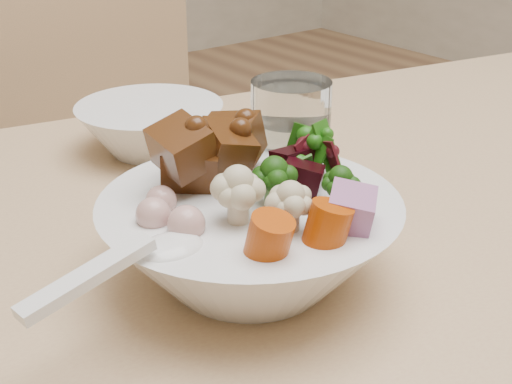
% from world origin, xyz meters
% --- Properties ---
extents(dining_table, '(1.62, 1.11, 0.70)m').
position_xyz_m(dining_table, '(-0.17, 0.00, 0.62)').
color(dining_table, tan).
rests_on(dining_table, ground).
extents(chair_far, '(0.45, 0.45, 0.89)m').
position_xyz_m(chair_far, '(-0.15, 0.62, 0.50)').
color(chair_far, tan).
rests_on(chair_far, ground).
extents(food_bowl, '(0.24, 0.24, 0.13)m').
position_xyz_m(food_bowl, '(-0.38, 0.01, 0.74)').
color(food_bowl, white).
rests_on(food_bowl, dining_table).
extents(soup_spoon, '(0.14, 0.04, 0.03)m').
position_xyz_m(soup_spoon, '(-0.48, -0.02, 0.76)').
color(soup_spoon, white).
rests_on(soup_spoon, food_bowl).
extents(water_glass, '(0.07, 0.07, 0.13)m').
position_xyz_m(water_glass, '(-0.27, 0.09, 0.75)').
color(water_glass, silver).
rests_on(water_glass, dining_table).
extents(side_bowl, '(0.17, 0.17, 0.06)m').
position_xyz_m(side_bowl, '(-0.30, 0.30, 0.72)').
color(side_bowl, white).
rests_on(side_bowl, dining_table).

